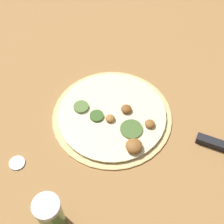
# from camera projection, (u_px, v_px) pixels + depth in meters

# --- Properties ---
(ground_plane) EXTENTS (3.00, 3.00, 0.00)m
(ground_plane) POSITION_uv_depth(u_px,v_px,m) (112.00, 116.00, 0.77)
(ground_plane) COLOR #9E703F
(pizza) EXTENTS (0.29, 0.29, 0.03)m
(pizza) POSITION_uv_depth(u_px,v_px,m) (113.00, 116.00, 0.76)
(pizza) COLOR #D6B77A
(pizza) RESTS_ON ground_plane
(spice_jar) EXTENTS (0.05, 0.05, 0.10)m
(spice_jar) POSITION_uv_depth(u_px,v_px,m) (50.00, 215.00, 0.57)
(spice_jar) COLOR #4C7F42
(spice_jar) RESTS_ON ground_plane
(loose_cap) EXTENTS (0.04, 0.04, 0.01)m
(loose_cap) POSITION_uv_depth(u_px,v_px,m) (17.00, 163.00, 0.69)
(loose_cap) COLOR #B2B2B7
(loose_cap) RESTS_ON ground_plane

